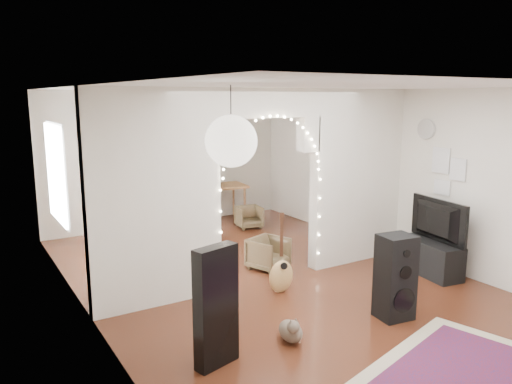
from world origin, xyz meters
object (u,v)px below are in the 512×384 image
media_console (430,258)px  dining_chair_left (268,253)px  dining_chair_right (249,217)px  acoustic_guitar (281,263)px  dining_table (216,188)px  bookcase (153,190)px  floor_speaker (395,277)px

media_console → dining_chair_left: bearing=151.9°
dining_chair_right → dining_chair_left: bearing=-104.5°
acoustic_guitar → dining_chair_left: 0.97m
dining_table → dining_chair_right: (0.26, -0.91, -0.46)m
media_console → bookcase: bookcase is taller
floor_speaker → dining_chair_right: (0.66, 4.45, -0.28)m
floor_speaker → dining_chair_left: bearing=106.5°
dining_chair_right → bookcase: bearing=169.4°
dining_table → dining_chair_left: size_ratio=2.42×
dining_table → dining_chair_left: dining_table is taller
media_console → bookcase: bearing=130.6°
bookcase → floor_speaker: bearing=-76.6°
dining_chair_left → dining_table: bearing=56.6°
bookcase → dining_chair_left: bookcase is taller
acoustic_guitar → dining_chair_right: (1.36, 3.12, -0.19)m
floor_speaker → bookcase: (-1.09, 5.09, 0.32)m
media_console → bookcase: 5.10m
acoustic_guitar → dining_chair_right: acoustic_guitar is taller
acoustic_guitar → bookcase: size_ratio=0.56×
media_console → dining_chair_right: bearing=112.9°
floor_speaker → dining_chair_right: size_ratio=2.10×
floor_speaker → dining_chair_right: floor_speaker is taller
dining_table → bookcase: bearing=-162.1°
acoustic_guitar → floor_speaker: 1.51m
acoustic_guitar → dining_chair_right: size_ratio=1.93×
bookcase → dining_chair_left: 3.03m
dining_table → floor_speaker: bearing=-86.9°
acoustic_guitar → dining_table: size_ratio=0.72×
dining_table → dining_chair_right: size_ratio=2.68×
dining_chair_right → media_console: bearing=-66.5°
media_console → dining_table: size_ratio=0.77×
media_console → dining_chair_right: size_ratio=2.07×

